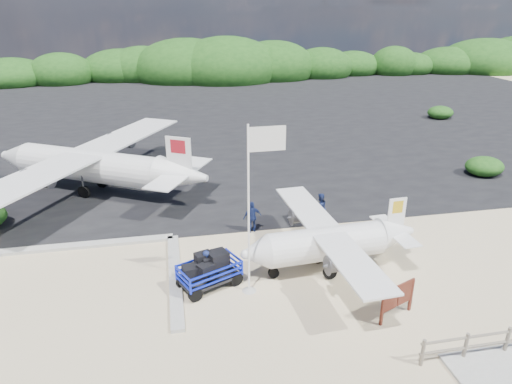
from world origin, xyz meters
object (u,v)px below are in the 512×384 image
(baggage_cart, at_px, (210,286))
(crew_c, at_px, (252,217))
(aircraft_large, at_px, (410,126))
(crew_b, at_px, (320,208))
(flagpole, at_px, (249,291))
(crew_a, at_px, (207,268))
(aircraft_small, at_px, (65,123))
(signboard, at_px, (395,317))

(baggage_cart, xyz_separation_m, crew_c, (2.56, 4.37, 0.81))
(baggage_cart, relative_size, aircraft_large, 0.15)
(crew_b, relative_size, crew_c, 0.98)
(flagpole, bearing_deg, crew_a, 155.37)
(crew_b, distance_m, aircraft_large, 22.79)
(crew_b, bearing_deg, crew_c, -14.67)
(flagpole, xyz_separation_m, crew_b, (4.70, 5.36, 0.80))
(flagpole, height_order, aircraft_large, flagpole)
(flagpole, bearing_deg, aircraft_small, 112.33)
(baggage_cart, relative_size, aircraft_small, 0.33)
(flagpole, distance_m, aircraft_small, 32.57)
(signboard, bearing_deg, crew_a, 130.07)
(baggage_cart, bearing_deg, crew_b, 13.28)
(signboard, relative_size, crew_b, 1.08)
(baggage_cart, height_order, crew_b, crew_b)
(crew_a, bearing_deg, aircraft_small, -58.76)
(flagpole, distance_m, aircraft_large, 29.90)
(baggage_cart, relative_size, signboard, 1.51)
(signboard, bearing_deg, baggage_cart, 130.77)
(aircraft_large, bearing_deg, baggage_cart, 76.74)
(crew_c, height_order, aircraft_small, crew_c)
(crew_a, relative_size, aircraft_small, 0.20)
(baggage_cart, xyz_separation_m, aircraft_large, (20.80, 22.25, 0.00))
(flagpole, distance_m, signboard, 5.61)
(crew_a, bearing_deg, aircraft_large, -122.29)
(crew_a, bearing_deg, baggage_cart, 133.70)
(aircraft_small, bearing_deg, crew_a, 106.69)
(flagpole, bearing_deg, aircraft_large, 49.81)
(baggage_cart, relative_size, crew_c, 1.61)
(baggage_cart, relative_size, flagpole, 0.38)
(aircraft_large, bearing_deg, crew_b, 79.94)
(flagpole, height_order, crew_b, flagpole)
(crew_a, bearing_deg, crew_b, -132.60)
(crew_b, xyz_separation_m, aircraft_small, (-17.08, 24.77, -0.80))
(crew_b, xyz_separation_m, crew_c, (-3.64, -0.40, 0.01))
(flagpole, bearing_deg, crew_b, 48.75)
(aircraft_small, bearing_deg, crew_c, 114.65)
(flagpole, bearing_deg, baggage_cart, 158.74)
(flagpole, distance_m, crew_c, 5.13)
(crew_a, xyz_separation_m, aircraft_large, (20.90, 22.11, -0.80))
(crew_c, bearing_deg, crew_a, 45.29)
(flagpole, relative_size, crew_b, 4.24)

